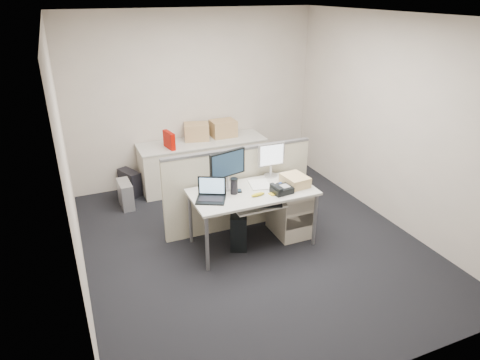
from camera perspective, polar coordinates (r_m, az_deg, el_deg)
name	(u,v)px	position (r m, az deg, el deg)	size (l,w,h in m)	color
floor	(252,243)	(5.50, 1.60, -8.38)	(4.00, 4.50, 0.01)	black
ceiling	(255,16)	(4.64, 2.01, 21.05)	(4.00, 4.50, 0.01)	white
wall_back	(194,99)	(6.93, -6.09, 10.71)	(4.00, 0.02, 2.70)	beige
wall_front	(386,240)	(3.19, 18.94, -7.55)	(4.00, 0.02, 2.70)	beige
wall_left	(67,168)	(4.50, -22.07, 1.46)	(0.02, 4.50, 2.70)	beige
wall_right	(392,122)	(5.98, 19.65, 7.24)	(0.02, 4.50, 2.70)	beige
desk	(253,196)	(5.17, 1.68, -2.11)	(1.50, 0.75, 0.73)	beige
keyboard_tray	(259,205)	(5.04, 2.52, -3.40)	(0.62, 0.32, 0.02)	beige
drawer_pedestal	(289,210)	(5.59, 6.58, -4.03)	(0.40, 0.55, 0.65)	beige
cubicle_partition	(238,190)	(5.58, -0.22, -1.30)	(2.00, 0.06, 1.10)	#AEAA90
back_counter	(203,164)	(6.94, -4.95, 2.18)	(2.00, 0.60, 0.72)	beige
monitor_main	(228,170)	(5.10, -1.67, 1.34)	(0.49, 0.19, 0.49)	black
monitor_small	(271,160)	(5.47, 4.15, 2.66)	(0.36, 0.18, 0.44)	#B7B7BC
laptop	(211,191)	(4.87, -3.94, -1.45)	(0.33, 0.25, 0.25)	black
trackball	(280,186)	(5.23, 5.42, -0.80)	(0.12, 0.12, 0.05)	black
desk_phone	(282,190)	(5.10, 5.61, -1.32)	(0.23, 0.19, 0.07)	black
paper_stack	(260,184)	(5.29, 2.64, -0.60)	(0.24, 0.31, 0.01)	silver
sticky_pad	(273,194)	(5.06, 4.39, -1.87)	(0.08, 0.08, 0.01)	gold
travel_mug	(234,186)	(5.03, -0.80, -0.87)	(0.09, 0.09, 0.18)	black
banana	(258,194)	(5.01, 2.41, -1.94)	(0.18, 0.04, 0.04)	gold
cellphone	(240,191)	(5.12, -0.07, -1.46)	(0.05, 0.09, 0.01)	black
manila_folders	(295,180)	(5.30, 7.34, -0.06)	(0.26, 0.33, 0.12)	tan
keyboard	(264,204)	(5.02, 3.24, -3.27)	(0.41, 0.15, 0.02)	black
pc_tower_desk	(239,226)	(5.38, -0.18, -6.17)	(0.20, 0.50, 0.46)	black
pc_tower_spare_dark	(130,182)	(6.86, -14.47, -0.31)	(0.17, 0.41, 0.39)	black
pc_tower_spare_silver	(126,194)	(6.49, -15.01, -1.85)	(0.17, 0.42, 0.39)	#B7B7BC
cardboard_box_left	(197,132)	(6.86, -5.81, 6.35)	(0.38, 0.28, 0.28)	tan
cardboard_box_right	(223,129)	(7.00, -2.25, 6.82)	(0.39, 0.31, 0.28)	tan
red_binder	(169,141)	(6.54, -9.42, 5.19)	(0.07, 0.30, 0.28)	#A00A01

